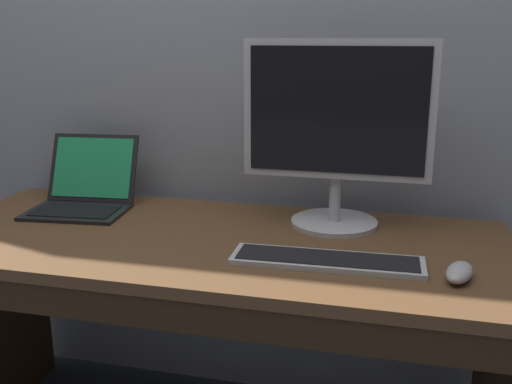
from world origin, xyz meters
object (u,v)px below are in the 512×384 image
laptop_black (84,192)px  computer_mouse (459,272)px  external_monitor (337,125)px  wired_keyboard (327,260)px

laptop_black → computer_mouse: (1.15, -0.32, -0.04)m
external_monitor → computer_mouse: external_monitor is taller
laptop_black → computer_mouse: 1.19m
wired_keyboard → computer_mouse: 0.31m
computer_mouse → external_monitor: bearing=151.0°
external_monitor → wired_keyboard: external_monitor is taller
laptop_black → external_monitor: (0.82, 0.01, 0.25)m
external_monitor → computer_mouse: bearing=-44.6°
wired_keyboard → computer_mouse: bearing=-5.3°
wired_keyboard → laptop_black: bearing=161.0°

